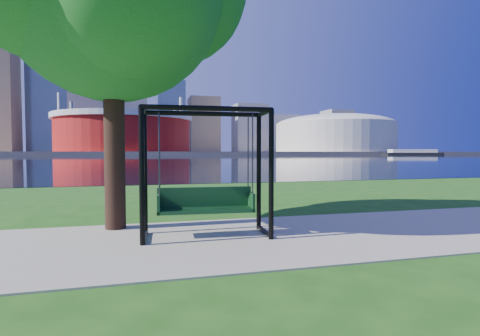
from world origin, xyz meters
name	(u,v)px	position (x,y,z in m)	size (l,w,h in m)	color
ground	(229,234)	(0.00, 0.00, 0.00)	(900.00, 900.00, 0.00)	#1E5114
path	(235,239)	(0.00, -0.50, 0.01)	(120.00, 4.00, 0.03)	#9E937F
river	(145,158)	(0.00, 102.00, 0.01)	(900.00, 180.00, 0.02)	black
far_bank	(140,153)	(0.00, 306.00, 1.00)	(900.00, 228.00, 2.00)	#937F60
stadium	(124,132)	(-10.00, 235.00, 14.23)	(83.00, 83.00, 32.00)	maroon
arena	(335,132)	(135.00, 235.00, 15.87)	(84.00, 84.00, 26.56)	beige
skyline	(135,111)	(-4.27, 319.39, 35.89)	(392.00, 66.00, 96.50)	gray
swing	(206,176)	(-0.49, -0.15, 1.21)	(2.50, 1.22, 2.49)	black
barge	(412,152)	(154.00, 178.36, 1.51)	(34.42, 15.83, 3.33)	black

